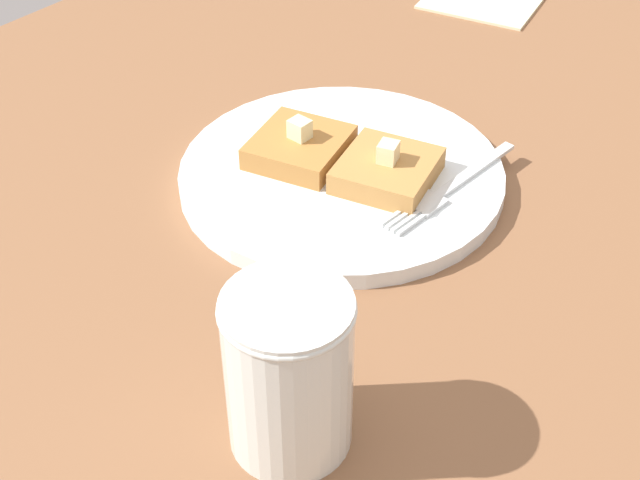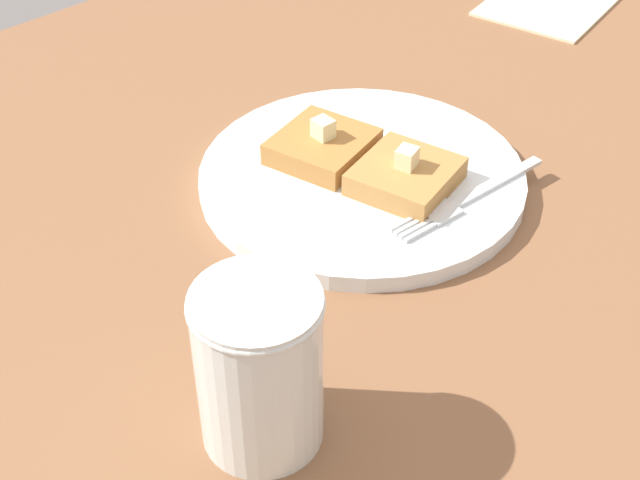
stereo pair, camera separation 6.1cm
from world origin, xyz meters
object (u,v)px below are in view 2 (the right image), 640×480
(plate, at_px, (362,176))
(napkin, at_px, (549,3))
(syrup_jar, at_px, (260,374))
(fork, at_px, (462,201))

(plate, relative_size, napkin, 1.72)
(plate, relative_size, syrup_jar, 2.44)
(plate, distance_m, syrup_jar, 0.27)
(syrup_jar, bearing_deg, napkin, -70.11)
(plate, xyz_separation_m, syrup_jar, (-0.14, 0.23, 0.04))
(fork, distance_m, syrup_jar, 0.26)
(plate, xyz_separation_m, fork, (-0.09, -0.02, 0.01))
(syrup_jar, xyz_separation_m, napkin, (0.23, -0.64, -0.05))
(fork, height_order, syrup_jar, syrup_jar)
(napkin, bearing_deg, syrup_jar, 109.89)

